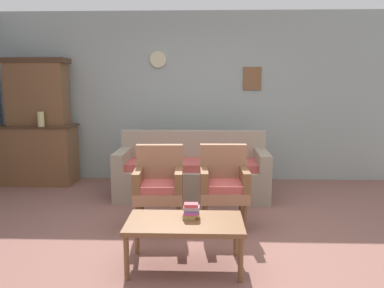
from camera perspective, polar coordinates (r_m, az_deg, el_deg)
ground_plane at (r=3.95m, az=-0.36°, el=-14.61°), size 7.68×7.68×0.00m
wall_back_with_decor at (r=6.24m, az=0.58°, el=7.00°), size 6.40×0.09×2.70m
side_cabinet at (r=6.51m, az=-21.82°, el=-1.42°), size 1.16×0.55×0.93m
cabinet_upper_hutch at (r=6.49m, az=-22.06°, el=7.29°), size 0.99×0.38×1.03m
vase_on_cabinet at (r=6.21m, az=-21.60°, el=3.47°), size 0.10×0.10×0.22m
floral_couch at (r=5.38m, az=0.04°, el=-4.42°), size 2.09×0.83×0.90m
armchair_near_cabinet at (r=4.24m, az=-4.94°, el=-5.78°), size 0.54×0.51×0.90m
armchair_row_middle at (r=4.27m, az=4.77°, el=-5.68°), size 0.53×0.50×0.90m
coffee_table at (r=3.35m, az=-1.08°, el=-12.08°), size 1.00×0.56×0.42m
book_stack_on_table at (r=3.38m, az=-0.16°, el=-9.92°), size 0.15×0.11×0.13m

